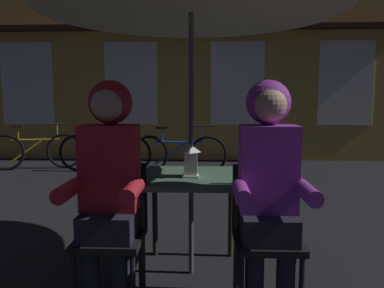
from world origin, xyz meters
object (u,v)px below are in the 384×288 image
at_px(chair_left, 113,225).
at_px(person_right_hooded, 269,173).
at_px(cafe_table, 191,189).
at_px(person_left_hooded, 109,172).
at_px(bicycle_third, 178,153).
at_px(bicycle_nearest, 36,150).
at_px(lantern, 190,160).
at_px(chair_right, 266,228).
at_px(bicycle_second, 104,152).

xyz_separation_m(chair_left, person_right_hooded, (0.96, -0.06, 0.36)).
distance_m(cafe_table, person_left_hooded, 0.67).
xyz_separation_m(person_left_hooded, bicycle_third, (0.11, 4.10, -0.50)).
bearing_deg(cafe_table, bicycle_third, 95.82).
distance_m(cafe_table, bicycle_nearest, 4.96).
xyz_separation_m(lantern, person_left_hooded, (-0.48, -0.37, -0.01)).
xyz_separation_m(person_left_hooded, bicycle_nearest, (-2.53, 4.36, -0.50)).
bearing_deg(chair_right, chair_left, 180.00).
distance_m(cafe_table, person_right_hooded, 0.67).
distance_m(cafe_table, lantern, 0.23).
xyz_separation_m(person_right_hooded, bicycle_second, (-2.17, 4.16, -0.50)).
bearing_deg(bicycle_second, chair_right, -62.17).
bearing_deg(chair_right, lantern, 147.27).
relative_size(chair_right, bicycle_nearest, 0.53).
bearing_deg(lantern, person_right_hooded, -37.25).
bearing_deg(chair_left, person_right_hooded, -3.39).
distance_m(chair_right, bicycle_third, 4.14).
xyz_separation_m(cafe_table, bicycle_nearest, (-3.01, 3.93, -0.29)).
distance_m(lantern, chair_left, 0.68).
xyz_separation_m(chair_right, bicycle_nearest, (-3.49, 4.30, -0.14)).
height_order(person_left_hooded, bicycle_nearest, person_left_hooded).
bearing_deg(bicycle_nearest, bicycle_second, -8.34).
relative_size(cafe_table, person_right_hooded, 0.53).
relative_size(bicycle_nearest, bicycle_second, 0.98).
bearing_deg(person_left_hooded, chair_left, 90.00).
distance_m(chair_left, bicycle_second, 4.28).
bearing_deg(bicycle_second, bicycle_third, -2.65).
height_order(person_right_hooded, bicycle_nearest, person_right_hooded).
distance_m(chair_right, person_right_hooded, 0.36).
bearing_deg(bicycle_third, person_left_hooded, -91.48).
bearing_deg(lantern, cafe_table, 86.60).
height_order(chair_right, person_left_hooded, person_left_hooded).
distance_m(chair_left, bicycle_third, 4.05).
xyz_separation_m(bicycle_nearest, bicycle_second, (1.32, -0.19, 0.00)).
distance_m(chair_right, person_left_hooded, 1.03).
relative_size(chair_left, bicycle_nearest, 0.53).
xyz_separation_m(cafe_table, bicycle_second, (-1.69, 3.74, -0.29)).
relative_size(cafe_table, bicycle_second, 0.44).
xyz_separation_m(person_right_hooded, bicycle_third, (-0.85, 4.10, -0.50)).
bearing_deg(person_left_hooded, lantern, 37.65).
relative_size(chair_right, bicycle_third, 0.52).
bearing_deg(cafe_table, chair_left, -142.45).
bearing_deg(cafe_table, person_right_hooded, -41.57).
height_order(person_right_hooded, bicycle_third, person_right_hooded).
relative_size(person_right_hooded, bicycle_third, 0.83).
bearing_deg(lantern, bicycle_second, 113.93).
bearing_deg(person_left_hooded, cafe_table, 41.57).
bearing_deg(bicycle_second, chair_left, -73.61).
bearing_deg(chair_right, cafe_table, 142.45).
bearing_deg(bicycle_second, person_left_hooded, -73.82).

